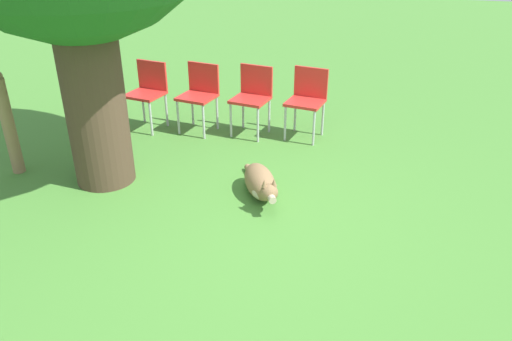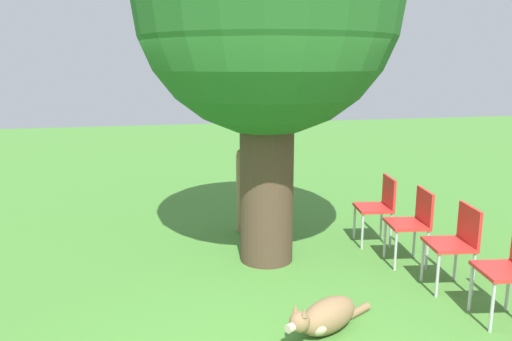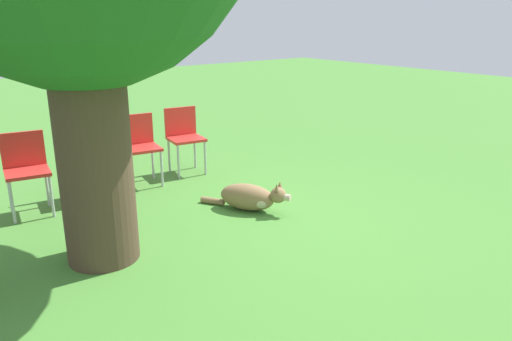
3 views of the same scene
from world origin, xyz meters
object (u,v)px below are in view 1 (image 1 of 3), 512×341
at_px(dog, 261,183).
at_px(red_chair_1, 253,94).
at_px(red_chair_2, 200,92).
at_px(red_chair_3, 148,89).
at_px(red_chair_0, 307,97).
at_px(fence_post, 8,123).

bearing_deg(dog, red_chair_1, 169.42).
distance_m(dog, red_chair_2, 1.99).
bearing_deg(red_chair_3, red_chair_0, 105.94).
relative_size(red_chair_0, red_chair_1, 1.00).
relative_size(red_chair_0, red_chair_2, 1.00).
bearing_deg(red_chair_1, fence_post, -42.07).
relative_size(fence_post, red_chair_1, 1.32).
distance_m(red_chair_1, red_chair_3, 1.40).
bearing_deg(red_chair_0, red_chair_1, -74.06).
height_order(dog, red_chair_0, red_chair_0).
bearing_deg(red_chair_1, red_chair_2, -74.06).
distance_m(red_chair_0, red_chair_3, 2.09).
xyz_separation_m(red_chair_1, red_chair_2, (-0.08, 0.69, 0.00)).
height_order(fence_post, red_chair_2, fence_post).
relative_size(dog, fence_post, 0.84).
relative_size(dog, red_chair_1, 1.11).
height_order(dog, red_chair_2, red_chair_2).
distance_m(dog, fence_post, 2.81).
relative_size(red_chair_0, red_chair_3, 1.00).
relative_size(red_chair_2, red_chair_3, 1.00).
distance_m(dog, red_chair_0, 1.73).
bearing_deg(fence_post, red_chair_0, -57.19).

